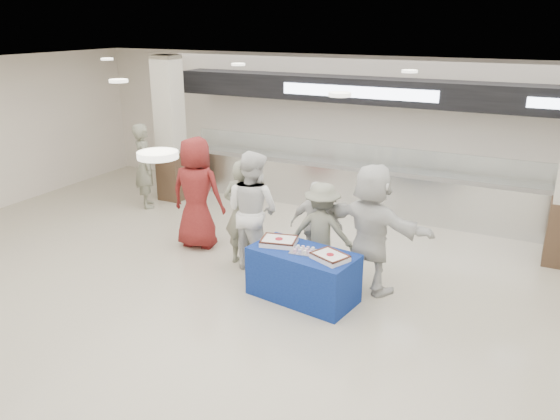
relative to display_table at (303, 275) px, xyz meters
The scene contains 14 objects.
ground 1.37m from the display_table, 116.95° to the right, with size 14.00×14.00×0.00m, color beige.
serving_line 4.34m from the display_table, 97.99° to the left, with size 8.70×0.85×2.80m.
column_left 5.62m from the display_table, 146.62° to the left, with size 0.55×0.55×3.20m.
display_table is the anchor object (origin of this frame).
sheet_cake_left 0.61m from the display_table, 169.46° to the left, with size 0.59×0.50×0.10m.
sheet_cake_right 0.63m from the display_table, 12.52° to the right, with size 0.57×0.52×0.10m.
cupcake_tray 0.41m from the display_table, 51.23° to the right, with size 0.41×0.32×0.06m.
civilian_maroon 2.76m from the display_table, 158.83° to the left, with size 0.98×0.64×2.01m, color maroon.
soldier_a 1.66m from the display_table, 153.80° to the left, with size 0.65×0.43×1.79m, color slate.
chef_tall 1.49m from the display_table, 151.79° to the left, with size 0.96×0.75×1.97m, color white.
chef_short 1.14m from the display_table, 102.90° to the left, with size 0.87×0.36×1.48m, color white.
soldier_b 0.89m from the display_table, 92.68° to the left, with size 1.01×0.58×1.56m, color slate.
civilian_white 1.22m from the display_table, 42.06° to the left, with size 1.84×0.59×1.98m, color silver.
soldier_bg 5.35m from the display_table, 154.19° to the left, with size 0.67×0.44×1.84m, color slate.
Camera 1 is at (3.51, -5.45, 3.91)m, focal length 35.00 mm.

